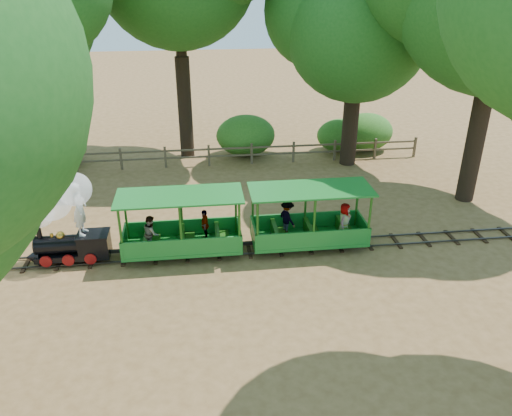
{
  "coord_description": "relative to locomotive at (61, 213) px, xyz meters",
  "views": [
    {
      "loc": [
        -1.5,
        -14.02,
        8.36
      ],
      "look_at": [
        0.29,
        0.5,
        1.3
      ],
      "focal_mm": 35.0,
      "sensor_mm": 36.0,
      "label": 1
    }
  ],
  "objects": [
    {
      "name": "fence",
      "position": [
        5.71,
        7.93,
        -1.1
      ],
      "size": [
        18.1,
        0.1,
        1.0
      ],
      "color": "brown",
      "rests_on": "ground"
    },
    {
      "name": "track",
      "position": [
        5.71,
        -0.07,
        -1.62
      ],
      "size": [
        22.0,
        1.0,
        0.1
      ],
      "color": "#3F3D3A",
      "rests_on": "ground"
    },
    {
      "name": "shrub_mid_w",
      "position": [
        6.57,
        9.23,
        -0.69
      ],
      "size": [
        2.87,
        2.21,
        1.99
      ],
      "primitive_type": "ellipsoid",
      "color": "#2D6B1E",
      "rests_on": "ground"
    },
    {
      "name": "carriage_rear",
      "position": [
        7.7,
        -0.04,
        -0.86
      ],
      "size": [
        3.88,
        1.58,
        2.02
      ],
      "color": "#1A7828",
      "rests_on": "track"
    },
    {
      "name": "shrub_west",
      "position": [
        -2.07,
        9.23,
        -0.95
      ],
      "size": [
        2.11,
        1.63,
        1.46
      ],
      "primitive_type": "ellipsoid",
      "color": "#2D6B1E",
      "rests_on": "ground"
    },
    {
      "name": "oak_ne",
      "position": [
        11.18,
        7.51,
        4.69
      ],
      "size": [
        7.75,
        6.82,
        9.16
      ],
      "color": "#2D2116",
      "rests_on": "ground"
    },
    {
      "name": "ground",
      "position": [
        5.71,
        -0.07,
        -1.68
      ],
      "size": [
        90.0,
        90.0,
        0.0
      ],
      "primitive_type": "plane",
      "color": "#A27645",
      "rests_on": "ground"
    },
    {
      "name": "shrub_east",
      "position": [
        12.63,
        9.23,
        -0.75
      ],
      "size": [
        2.71,
        2.08,
        1.88
      ],
      "primitive_type": "ellipsoid",
      "color": "#2D6B1E",
      "rests_on": "ground"
    },
    {
      "name": "locomotive",
      "position": [
        0.0,
        0.0,
        0.0
      ],
      "size": [
        2.6,
        1.22,
        2.98
      ],
      "color": "black",
      "rests_on": "ground"
    },
    {
      "name": "shrub_mid_e",
      "position": [
        11.32,
        9.23,
        -0.87
      ],
      "size": [
        2.36,
        1.81,
        1.63
      ],
      "primitive_type": "ellipsoid",
      "color": "#2D6B1E",
      "rests_on": "ground"
    },
    {
      "name": "carriage_front",
      "position": [
        3.51,
        -0.09,
        -0.88
      ],
      "size": [
        3.88,
        1.58,
        2.02
      ],
      "color": "#1A7828",
      "rests_on": "track"
    }
  ]
}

